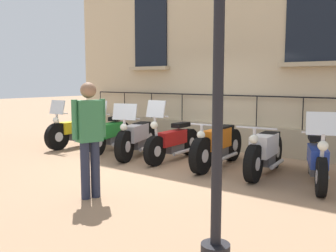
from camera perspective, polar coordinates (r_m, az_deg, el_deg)
The scene contains 9 objects.
ground_plane at distance 8.01m, azimuth -0.81°, elevation -5.82°, with size 60.00×60.00×0.00m, color #9E7A5B.
motorcycle_yellow at distance 10.30m, azimuth -14.00°, elevation -0.72°, with size 1.96×0.60×1.28m.
motorcycle_green at distance 9.56m, azimuth -8.78°, elevation -1.15°, with size 1.99×0.86×1.31m.
motorcycle_silver at distance 8.72m, azimuth -4.85°, elevation -1.81°, with size 1.99×0.91×1.28m.
motorcycle_red at distance 8.29m, azimuth 0.75°, elevation -2.45°, with size 2.04×0.53×1.37m.
motorcycle_orange at distance 7.72m, azimuth 7.63°, elevation -3.04°, with size 2.15×0.58×0.95m.
motorcycle_white at distance 7.26m, azimuth 14.60°, elevation -3.88°, with size 1.98×0.73×0.97m.
motorcycle_blue at distance 6.86m, azimuth 21.91°, elevation -4.95°, with size 1.98×0.95×1.30m.
pedestrian_walking at distance 5.67m, azimuth -11.96°, elevation -1.06°, with size 0.51×0.32×1.75m.
Camera 1 is at (6.13, 4.83, 1.78)m, focal length 39.77 mm.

